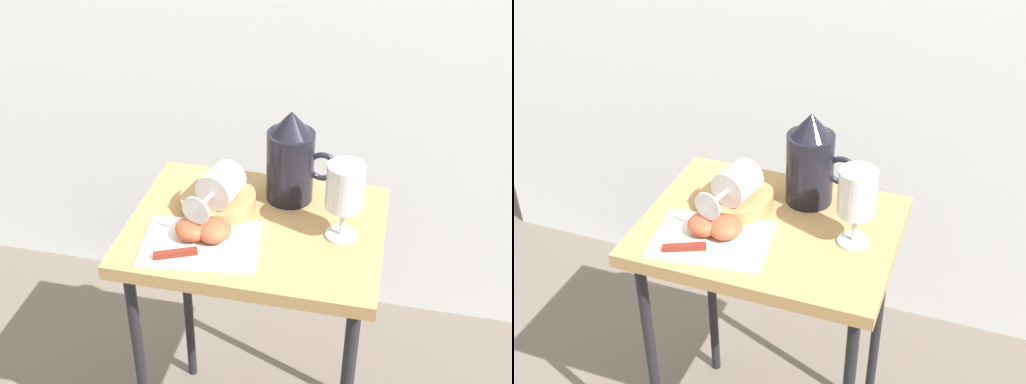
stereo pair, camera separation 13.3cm
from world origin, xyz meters
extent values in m
cube|color=white|center=(0.00, 0.59, 0.95)|extent=(2.40, 0.03, 1.91)
cube|color=#AD8451|center=(0.00, 0.00, 0.66)|extent=(0.52, 0.40, 0.03)
cylinder|color=black|center=(-0.22, -0.16, 0.32)|extent=(0.02, 0.02, 0.64)
cylinder|color=black|center=(-0.22, 0.16, 0.32)|extent=(0.02, 0.02, 0.64)
cylinder|color=black|center=(0.22, 0.16, 0.32)|extent=(0.02, 0.02, 0.64)
cube|color=silver|center=(-0.09, -0.09, 0.68)|extent=(0.25, 0.19, 0.00)
cylinder|color=#AD8451|center=(-0.09, 0.04, 0.69)|extent=(0.16, 0.16, 0.03)
cylinder|color=black|center=(0.05, 0.11, 0.75)|extent=(0.10, 0.10, 0.16)
cylinder|color=orange|center=(0.05, 0.11, 0.72)|extent=(0.09, 0.09, 0.09)
cone|color=black|center=(0.05, 0.11, 0.86)|extent=(0.09, 0.09, 0.05)
torus|color=black|center=(0.12, 0.11, 0.76)|extent=(0.07, 0.01, 0.07)
cylinder|color=silver|center=(0.18, 0.00, 0.68)|extent=(0.06, 0.06, 0.00)
cylinder|color=silver|center=(0.18, 0.00, 0.71)|extent=(0.01, 0.01, 0.07)
cylinder|color=silver|center=(0.18, 0.00, 0.79)|extent=(0.07, 0.07, 0.09)
cylinder|color=orange|center=(0.18, 0.00, 0.77)|extent=(0.07, 0.07, 0.05)
cylinder|color=silver|center=(-0.08, 0.02, 0.75)|extent=(0.09, 0.10, 0.08)
cylinder|color=silver|center=(-0.09, -0.05, 0.75)|extent=(0.02, 0.06, 0.01)
cylinder|color=silver|center=(-0.10, -0.08, 0.75)|extent=(0.06, 0.02, 0.06)
ellipsoid|color=#C15133|center=(-0.11, -0.07, 0.70)|extent=(0.07, 0.07, 0.04)
ellipsoid|color=#C15133|center=(-0.07, -0.07, 0.70)|extent=(0.07, 0.07, 0.04)
cube|color=silver|center=(-0.03, -0.10, 0.68)|extent=(0.12, 0.06, 0.00)
cube|color=maroon|center=(-0.13, -0.14, 0.68)|extent=(0.08, 0.05, 0.01)
camera|label=1|loc=(0.25, -1.09, 1.49)|focal=46.89mm
camera|label=2|loc=(0.37, -1.05, 1.49)|focal=46.89mm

